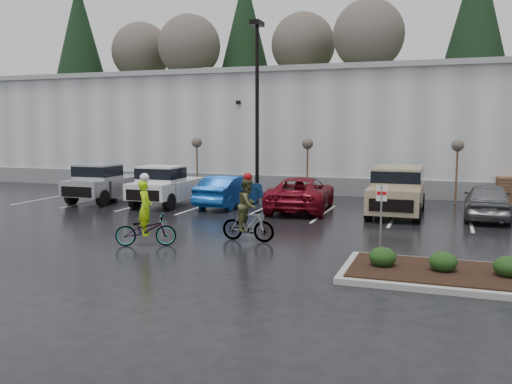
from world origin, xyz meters
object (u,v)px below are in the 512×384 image
(car_blue, at_px, (229,191))
(cyclist_olive, at_px, (248,216))
(fire_lane_sign, at_px, (381,212))
(sapling_east, at_px, (458,149))
(pickup_white, at_px, (170,184))
(sapling_west, at_px, (197,146))
(car_red, at_px, (301,193))
(pickup_silver, at_px, (108,182))
(cyclist_hivis, at_px, (146,223))
(sapling_mid, at_px, (308,147))
(suv_tan, at_px, (397,191))
(car_grey, at_px, (487,201))
(pallet_stack_a, at_px, (509,190))
(lamppost, at_px, (257,90))

(car_blue, bearing_deg, cyclist_olive, 120.67)
(fire_lane_sign, relative_size, car_blue, 0.48)
(sapling_east, bearing_deg, pickup_white, -160.75)
(cyclist_olive, bearing_deg, car_blue, 29.16)
(sapling_west, height_order, car_red, sapling_west)
(pickup_silver, xyz_separation_m, cyclist_hivis, (7.33, -8.67, -0.26))
(sapling_mid, relative_size, suv_tan, 0.63)
(sapling_east, height_order, pickup_silver, sapling_east)
(suv_tan, bearing_deg, cyclist_hivis, -128.18)
(sapling_west, relative_size, car_blue, 0.70)
(sapling_west, distance_m, car_blue, 6.01)
(fire_lane_sign, height_order, car_grey, fire_lane_sign)
(pallet_stack_a, distance_m, car_grey, 5.28)
(sapling_mid, distance_m, fire_lane_sign, 13.92)
(pickup_white, bearing_deg, pallet_stack_a, 19.66)
(lamppost, bearing_deg, sapling_mid, 21.80)
(sapling_mid, relative_size, pickup_white, 0.62)
(pallet_stack_a, relative_size, car_red, 0.24)
(pallet_stack_a, relative_size, fire_lane_sign, 0.61)
(pallet_stack_a, bearing_deg, car_red, -149.94)
(suv_tan, distance_m, car_grey, 3.65)
(car_grey, bearing_deg, cyclist_olive, 45.35)
(car_grey, bearing_deg, sapling_east, -72.17)
(lamppost, bearing_deg, car_grey, -15.56)
(sapling_mid, relative_size, pickup_silver, 0.62)
(fire_lane_sign, bearing_deg, cyclist_hivis, -176.72)
(car_red, xyz_separation_m, suv_tan, (4.23, 0.08, 0.26))
(fire_lane_sign, bearing_deg, sapling_east, 80.25)
(pickup_silver, bearing_deg, cyclist_olive, -34.30)
(car_red, bearing_deg, pickup_silver, -3.62)
(suv_tan, height_order, cyclist_olive, cyclist_olive)
(sapling_east, height_order, pickup_white, sapling_east)
(lamppost, xyz_separation_m, pickup_white, (-3.26, -3.63, -4.71))
(sapling_mid, height_order, fire_lane_sign, sapling_mid)
(car_red, height_order, suv_tan, suv_tan)
(lamppost, distance_m, pallet_stack_a, 13.61)
(lamppost, xyz_separation_m, sapling_east, (10.00, 1.00, -2.96))
(suv_tan, xyz_separation_m, cyclist_olive, (-4.20, -7.25, -0.19))
(sapling_mid, relative_size, pallet_stack_a, 2.37)
(car_blue, bearing_deg, pallet_stack_a, -153.29)
(sapling_mid, xyz_separation_m, pallet_stack_a, (10.00, 1.00, -2.05))
(pallet_stack_a, distance_m, suv_tan, 7.24)
(sapling_east, height_order, cyclist_hivis, sapling_east)
(sapling_west, height_order, pickup_white, sapling_west)
(fire_lane_sign, distance_m, suv_tan, 8.57)
(sapling_west, height_order, fire_lane_sign, sapling_west)
(pickup_white, distance_m, cyclist_olive, 9.52)
(car_blue, height_order, cyclist_olive, cyclist_olive)
(car_grey, bearing_deg, lamppost, -13.54)
(sapling_east, distance_m, car_grey, 4.70)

